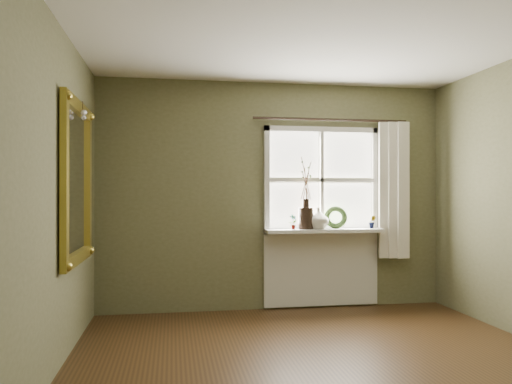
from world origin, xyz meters
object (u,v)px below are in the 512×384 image
Objects in this scene: dark_jug at (306,218)px; gilt_mirror at (77,182)px; wreath at (336,220)px; cream_vase at (318,218)px.

dark_jug is 2.56m from gilt_mirror.
gilt_mirror is at bearing -138.34° from wreath.
wreath is 0.19× the size of gilt_mirror.
gilt_mirror reaches higher than cream_vase.
cream_vase is 0.22m from wreath.
dark_jug is 1.01× the size of cream_vase.
dark_jug is 0.15m from cream_vase.
gilt_mirror is (-2.44, -1.05, 0.38)m from cream_vase.
dark_jug is 0.37m from wreath.
cream_vase is at bearing -150.28° from wreath.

